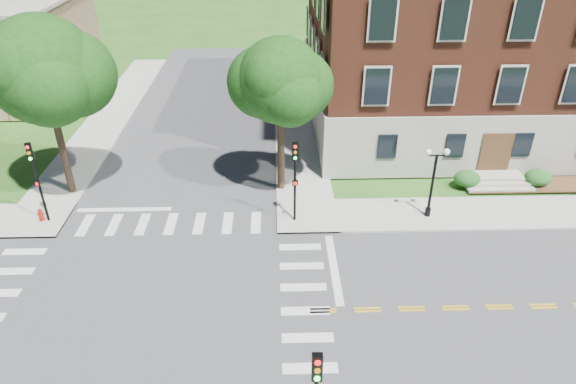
{
  "coord_description": "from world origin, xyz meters",
  "views": [
    {
      "loc": [
        5.93,
        -17.08,
        16.21
      ],
      "look_at": [
        6.57,
        5.13,
        3.2
      ],
      "focal_mm": 32.0,
      "sensor_mm": 36.0,
      "label": 1
    }
  ],
  "objects_px": {
    "fire_hydrant": "(41,215)",
    "traffic_signal_ne": "(295,172)",
    "twin_lamp_west": "(433,179)",
    "traffic_signal_nw": "(35,173)"
  },
  "relations": [
    {
      "from": "fire_hydrant",
      "to": "traffic_signal_ne",
      "type": "bearing_deg",
      "value": -1.5
    },
    {
      "from": "twin_lamp_west",
      "to": "fire_hydrant",
      "type": "relative_size",
      "value": 5.64
    },
    {
      "from": "twin_lamp_west",
      "to": "fire_hydrant",
      "type": "xyz_separation_m",
      "value": [
        -22.0,
        0.15,
        -2.06
      ]
    },
    {
      "from": "traffic_signal_ne",
      "to": "fire_hydrant",
      "type": "bearing_deg",
      "value": 178.5
    },
    {
      "from": "twin_lamp_west",
      "to": "traffic_signal_nw",
      "type": "bearing_deg",
      "value": 179.72
    },
    {
      "from": "traffic_signal_nw",
      "to": "twin_lamp_west",
      "type": "bearing_deg",
      "value": -0.28
    },
    {
      "from": "traffic_signal_ne",
      "to": "fire_hydrant",
      "type": "distance_m",
      "value": 14.6
    },
    {
      "from": "traffic_signal_ne",
      "to": "traffic_signal_nw",
      "type": "bearing_deg",
      "value": 178.63
    },
    {
      "from": "traffic_signal_nw",
      "to": "twin_lamp_west",
      "type": "height_order",
      "value": "traffic_signal_nw"
    },
    {
      "from": "traffic_signal_ne",
      "to": "traffic_signal_nw",
      "type": "relative_size",
      "value": 1.0
    }
  ]
}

